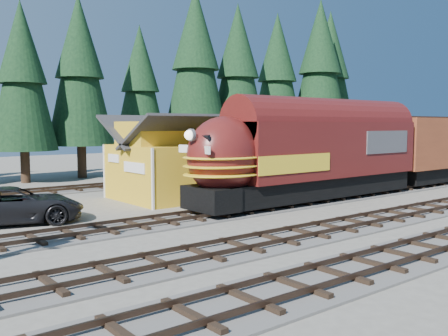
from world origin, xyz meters
TOP-DOWN VIEW (x-y plane):
  - ground at (0.00, 0.00)m, footprint 120.00×120.00m
  - track_siding at (10.00, 4.00)m, footprint 68.00×3.20m
  - track_spur at (-10.00, 18.00)m, footprint 32.00×3.20m
  - depot at (-0.00, 10.50)m, footprint 12.80×7.00m
  - conifer_backdrop at (7.30, 25.20)m, footprint 81.04×23.83m
  - locomotive at (2.33, 4.00)m, footprint 17.50×3.48m
  - pickup_truck_a at (-13.06, 8.31)m, footprint 6.91×4.53m

SIDE VIEW (x-z plane):
  - ground at x=0.00m, z-range 0.00..0.00m
  - track_siding at x=10.00m, z-range -0.11..0.22m
  - track_spur at x=-10.00m, z-range -0.11..0.22m
  - pickup_truck_a at x=-13.06m, z-range 0.00..1.77m
  - locomotive at x=2.33m, z-range 0.37..5.13m
  - depot at x=0.00m, z-range 0.31..5.61m
  - conifer_backdrop at x=7.30m, z-range 1.81..19.19m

